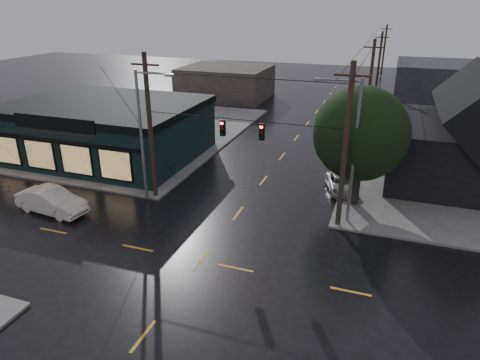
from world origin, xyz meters
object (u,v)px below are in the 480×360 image
(corner_tree, at_px, (361,134))
(suv_silver, at_px, (341,184))
(utility_pole_nw, at_px, (156,197))
(utility_pole_ne, at_px, (337,226))
(sedan_cream, at_px, (52,201))

(corner_tree, bearing_deg, suv_silver, 118.62)
(corner_tree, distance_m, suv_silver, 5.08)
(suv_silver, bearing_deg, utility_pole_nw, -174.11)
(corner_tree, height_order, utility_pole_nw, corner_tree)
(suv_silver, bearing_deg, corner_tree, -79.16)
(utility_pole_nw, xyz_separation_m, suv_silver, (12.50, 5.48, 0.57))
(utility_pole_nw, bearing_deg, utility_pole_ne, 0.00)
(corner_tree, height_order, utility_pole_ne, corner_tree)
(utility_pole_nw, relative_size, sedan_cream, 2.01)
(sedan_cream, distance_m, suv_silver, 20.35)
(utility_pole_nw, bearing_deg, corner_tree, 14.29)
(corner_tree, relative_size, suv_silver, 1.98)
(corner_tree, bearing_deg, utility_pole_ne, -99.81)
(corner_tree, xyz_separation_m, suv_silver, (-1.10, 2.01, -4.54))
(corner_tree, distance_m, utility_pole_ne, 6.20)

